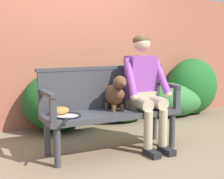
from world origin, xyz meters
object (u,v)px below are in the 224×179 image
object	(u,v)px
garden_bench	(112,117)
dog_on_bench	(116,93)
person_seated	(144,86)
tennis_racket	(67,116)
baseball_glove	(59,111)

from	to	relation	value
garden_bench	dog_on_bench	distance (m)	0.28
person_seated	garden_bench	bearing A→B (deg)	178.02
garden_bench	dog_on_bench	xyz separation A→B (m)	(0.05, 0.02, 0.27)
garden_bench	person_seated	bearing A→B (deg)	-1.98
garden_bench	tennis_racket	bearing A→B (deg)	-173.46
garden_bench	person_seated	distance (m)	0.53
dog_on_bench	tennis_racket	xyz separation A→B (m)	(-0.61, -0.08, -0.20)
person_seated	dog_on_bench	size ratio (longest dim) A/B	3.24
dog_on_bench	tennis_racket	distance (m)	0.65
garden_bench	baseball_glove	bearing A→B (deg)	171.81
garden_bench	baseball_glove	distance (m)	0.61
person_seated	tennis_racket	world-z (taller)	person_seated
tennis_racket	person_seated	bearing A→B (deg)	2.90
baseball_glove	person_seated	bearing A→B (deg)	-4.77
dog_on_bench	baseball_glove	bearing A→B (deg)	174.03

